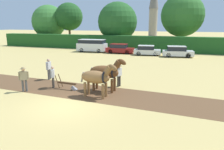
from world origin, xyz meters
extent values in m
plane|color=tan|center=(0.00, 0.00, 0.00)|extent=(240.00, 240.00, 0.00)
cube|color=brown|center=(-4.39, 3.03, 0.00)|extent=(35.76, 5.05, 0.01)
cube|color=#1E511E|center=(0.00, 26.74, 1.26)|extent=(59.34, 1.83, 2.52)
cylinder|color=brown|center=(-23.15, 31.70, 1.45)|extent=(0.44, 0.44, 2.90)
sphere|color=#387533|center=(-23.15, 31.70, 4.90)|extent=(7.28, 7.28, 7.28)
cylinder|color=#4C3823|center=(-18.05, 31.68, 2.19)|extent=(0.44, 0.44, 4.39)
sphere|color=#1E4C1E|center=(-18.05, 31.68, 5.97)|extent=(5.76, 5.76, 5.76)
cylinder|color=#4C3823|center=(-6.87, 30.41, 1.41)|extent=(0.44, 0.44, 2.81)
sphere|color=#235623|center=(-6.87, 30.41, 4.86)|extent=(7.45, 7.45, 7.45)
cylinder|color=brown|center=(4.79, 31.79, 1.96)|extent=(0.44, 0.44, 3.92)
sphere|color=#2D6628|center=(4.79, 31.79, 6.00)|extent=(7.54, 7.54, 7.54)
cylinder|color=gray|center=(-6.25, 68.84, 4.74)|extent=(2.95, 2.95, 9.48)
ellipsoid|color=brown|center=(0.92, 2.11, 1.30)|extent=(1.97, 0.95, 0.82)
cylinder|color=brown|center=(1.56, 2.32, 0.47)|extent=(0.18, 0.18, 0.94)
cylinder|color=brown|center=(1.54, 1.85, 0.47)|extent=(0.18, 0.18, 0.94)
cylinder|color=brown|center=(0.30, 2.38, 0.47)|extent=(0.18, 0.18, 0.94)
cylinder|color=brown|center=(0.28, 1.90, 0.47)|extent=(0.18, 0.18, 0.94)
cylinder|color=brown|center=(1.74, 2.07, 1.74)|extent=(0.74, 0.42, 0.80)
ellipsoid|color=brown|center=(2.11, 2.06, 2.00)|extent=(0.69, 0.29, 0.54)
cube|color=gray|center=(1.91, 2.07, 1.92)|extent=(0.38, 0.10, 0.50)
cylinder|color=gray|center=(0.00, 2.15, 1.22)|extent=(0.30, 0.13, 0.71)
torus|color=black|center=(1.60, 2.08, 1.37)|extent=(0.15, 0.84, 0.84)
ellipsoid|color=brown|center=(0.98, 3.46, 1.35)|extent=(2.16, 1.02, 0.88)
cylinder|color=brown|center=(1.68, 3.68, 0.48)|extent=(0.18, 0.18, 0.96)
cylinder|color=brown|center=(1.66, 3.17, 0.48)|extent=(0.18, 0.18, 0.96)
cylinder|color=brown|center=(0.31, 3.74, 0.48)|extent=(0.18, 0.18, 0.96)
cylinder|color=brown|center=(0.28, 3.24, 0.48)|extent=(0.18, 0.18, 0.96)
cylinder|color=brown|center=(1.88, 3.42, 1.84)|extent=(0.82, 0.45, 0.89)
ellipsoid|color=brown|center=(2.29, 3.40, 2.14)|extent=(0.69, 0.29, 0.54)
cube|color=gray|center=(2.07, 3.41, 2.03)|extent=(0.42, 0.10, 0.56)
cylinder|color=gray|center=(-0.02, 3.50, 1.26)|extent=(0.30, 0.13, 0.71)
torus|color=black|center=(1.72, 3.43, 1.42)|extent=(0.15, 0.90, 0.90)
cube|color=#4C331E|center=(-1.66, 2.90, 0.45)|extent=(1.49, 0.17, 0.12)
cube|color=#939399|center=(-1.06, 2.88, 0.10)|extent=(0.49, 0.22, 0.39)
cylinder|color=#4C331E|center=(-2.32, 3.13, 0.55)|extent=(0.40, 0.08, 0.96)
cylinder|color=#4C331E|center=(-2.33, 2.73, 0.55)|extent=(0.40, 0.08, 0.96)
cylinder|color=#38332D|center=(-2.84, 2.99, 0.41)|extent=(0.14, 0.14, 0.81)
cylinder|color=#38332D|center=(-2.74, 2.80, 0.41)|extent=(0.14, 0.14, 0.81)
cube|color=silver|center=(-2.79, 2.90, 1.10)|extent=(0.39, 0.51, 0.58)
sphere|color=tan|center=(-2.79, 2.90, 1.50)|extent=(0.22, 0.22, 0.22)
cylinder|color=silver|center=(-2.91, 3.15, 1.08)|extent=(0.09, 0.09, 0.54)
cylinder|color=silver|center=(-2.66, 2.65, 1.08)|extent=(0.09, 0.09, 0.54)
cylinder|color=#38332D|center=(1.66, 4.94, 0.41)|extent=(0.14, 0.14, 0.81)
cylinder|color=#38332D|center=(1.59, 4.74, 0.41)|extent=(0.14, 0.14, 0.81)
cube|color=silver|center=(1.63, 4.84, 1.10)|extent=(0.34, 0.51, 0.58)
sphere|color=tan|center=(1.63, 4.84, 1.51)|extent=(0.22, 0.22, 0.22)
cylinder|color=silver|center=(1.72, 5.11, 1.08)|extent=(0.09, 0.09, 0.54)
cylinder|color=silver|center=(1.54, 4.57, 1.08)|extent=(0.09, 0.09, 0.54)
cylinder|color=#665B4C|center=(1.63, 4.84, 1.57)|extent=(0.42, 0.42, 0.02)
cylinder|color=#665B4C|center=(1.63, 4.84, 1.62)|extent=(0.21, 0.21, 0.10)
cylinder|color=#4C4C4C|center=(-4.05, 1.54, 0.42)|extent=(0.14, 0.14, 0.84)
cylinder|color=#4C4C4C|center=(-4.21, 1.39, 0.42)|extent=(0.14, 0.14, 0.84)
cube|color=tan|center=(-4.13, 1.46, 1.14)|extent=(0.49, 0.48, 0.60)
sphere|color=tan|center=(-4.13, 1.46, 1.56)|extent=(0.23, 0.23, 0.23)
cylinder|color=tan|center=(-3.92, 1.66, 1.12)|extent=(0.09, 0.09, 0.56)
cylinder|color=tan|center=(-4.34, 1.26, 1.12)|extent=(0.09, 0.09, 0.56)
cylinder|color=tan|center=(-4.13, 1.46, 1.62)|extent=(0.43, 0.43, 0.02)
cylinder|color=tan|center=(-4.13, 1.46, 1.67)|extent=(0.22, 0.22, 0.10)
cylinder|color=#4C4C4C|center=(-4.55, 5.01, 0.44)|extent=(0.14, 0.14, 0.88)
cylinder|color=#4C4C4C|center=(-4.52, 4.78, 0.44)|extent=(0.14, 0.14, 0.88)
cube|color=#B7B7BC|center=(-4.54, 4.89, 1.19)|extent=(0.26, 0.53, 0.62)
sphere|color=tan|center=(-4.54, 4.89, 1.63)|extent=(0.24, 0.24, 0.24)
cylinder|color=#B7B7BC|center=(-4.57, 5.19, 1.17)|extent=(0.09, 0.09, 0.59)
cylinder|color=#B7B7BC|center=(-4.50, 4.59, 1.17)|extent=(0.09, 0.09, 0.59)
cube|color=silver|center=(-8.73, 22.69, 0.80)|extent=(4.88, 2.23, 1.23)
cube|color=black|center=(-8.73, 22.69, 1.70)|extent=(4.30, 2.00, 0.56)
cube|color=silver|center=(-8.73, 22.69, 2.01)|extent=(4.30, 2.00, 0.06)
cylinder|color=black|center=(-7.30, 23.65, 0.35)|extent=(0.70, 0.26, 0.69)
cylinder|color=black|center=(-7.20, 21.91, 0.35)|extent=(0.70, 0.26, 0.69)
cylinder|color=black|center=(-10.25, 23.48, 0.35)|extent=(0.70, 0.26, 0.69)
cylinder|color=black|center=(-10.16, 21.74, 0.35)|extent=(0.70, 0.26, 0.69)
cube|color=maroon|center=(-3.84, 22.56, 0.52)|extent=(4.33, 1.83, 0.68)
cube|color=black|center=(-4.06, 22.56, 1.14)|extent=(2.61, 1.61, 0.56)
cube|color=maroon|center=(-4.06, 22.56, 1.45)|extent=(2.61, 1.61, 0.06)
cylinder|color=black|center=(-2.54, 23.35, 0.33)|extent=(0.67, 0.24, 0.66)
cylinder|color=black|center=(-2.50, 21.85, 0.33)|extent=(0.67, 0.24, 0.66)
cylinder|color=black|center=(-5.19, 23.28, 0.33)|extent=(0.67, 0.24, 0.66)
cylinder|color=black|center=(-5.15, 21.78, 0.33)|extent=(0.67, 0.24, 0.66)
cube|color=silver|center=(0.58, 21.91, 0.50)|extent=(4.05, 2.18, 0.66)
cube|color=black|center=(0.39, 21.89, 1.11)|extent=(2.49, 1.81, 0.54)
cube|color=silver|center=(0.39, 21.89, 1.41)|extent=(2.49, 1.81, 0.06)
cylinder|color=black|center=(1.67, 22.80, 0.32)|extent=(0.65, 0.30, 0.63)
cylinder|color=black|center=(1.86, 21.32, 0.32)|extent=(0.65, 0.30, 0.63)
cylinder|color=black|center=(-0.70, 22.50, 0.32)|extent=(0.65, 0.30, 0.63)
cylinder|color=black|center=(-0.52, 21.02, 0.32)|extent=(0.65, 0.30, 0.63)
cube|color=silver|center=(4.93, 21.62, 0.53)|extent=(4.38, 2.46, 0.70)
cube|color=black|center=(4.73, 21.58, 1.17)|extent=(2.72, 2.00, 0.58)
cube|color=silver|center=(4.73, 21.58, 1.49)|extent=(2.72, 2.00, 0.06)
cylinder|color=black|center=(6.07, 22.61, 0.33)|extent=(0.69, 0.33, 0.66)
cylinder|color=black|center=(6.33, 21.06, 0.33)|extent=(0.69, 0.33, 0.66)
cylinder|color=black|center=(3.53, 22.18, 0.33)|extent=(0.69, 0.33, 0.66)
cylinder|color=black|center=(3.80, 20.63, 0.33)|extent=(0.69, 0.33, 0.66)
camera|label=1|loc=(6.38, -10.15, 4.62)|focal=35.00mm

